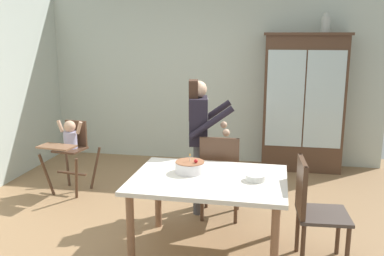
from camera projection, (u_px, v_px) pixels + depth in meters
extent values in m
plane|color=#93704C|center=(175.00, 229.00, 4.46)|extent=(6.24, 6.24, 0.00)
cube|color=beige|center=(210.00, 77.00, 6.69)|extent=(5.32, 0.06, 2.70)
cube|color=#4C3323|center=(303.00, 104.00, 6.26)|extent=(1.16, 0.42, 2.01)
cube|color=#4C3323|center=(307.00, 34.00, 6.04)|extent=(1.22, 0.48, 0.04)
cube|color=silver|center=(285.00, 99.00, 6.08)|extent=(0.53, 0.01, 1.40)
cube|color=silver|center=(324.00, 100.00, 5.99)|extent=(0.53, 0.01, 1.40)
cube|color=#4C3323|center=(303.00, 97.00, 6.24)|extent=(1.08, 0.36, 0.02)
cylinder|color=#B2B7B2|center=(326.00, 24.00, 5.97)|extent=(0.13, 0.13, 0.22)
cylinder|color=#B2B7B2|center=(326.00, 15.00, 5.94)|extent=(0.07, 0.07, 0.05)
cylinder|color=#4C3323|center=(47.00, 175.00, 5.34)|extent=(0.15, 0.13, 0.56)
cylinder|color=#4C3323|center=(76.00, 178.00, 5.20)|extent=(0.12, 0.15, 0.56)
cylinder|color=#4C3323|center=(67.00, 165.00, 5.74)|extent=(0.12, 0.15, 0.56)
cylinder|color=#4C3323|center=(95.00, 168.00, 5.61)|extent=(0.15, 0.13, 0.56)
cube|color=#4C3323|center=(72.00, 173.00, 5.48)|extent=(0.42, 0.10, 0.02)
cube|color=#4C3323|center=(70.00, 150.00, 5.41)|extent=(0.39, 0.39, 0.02)
cube|color=#4C3323|center=(76.00, 133.00, 5.51)|extent=(0.31, 0.07, 0.34)
cube|color=brown|center=(57.00, 147.00, 5.14)|extent=(0.47, 0.30, 0.02)
cylinder|color=#B2ADD1|center=(70.00, 140.00, 5.40)|extent=(0.17, 0.17, 0.22)
sphere|color=tan|center=(70.00, 126.00, 5.36)|extent=(0.15, 0.15, 0.15)
cylinder|color=tan|center=(60.00, 126.00, 5.41)|extent=(0.10, 0.06, 0.17)
cylinder|color=tan|center=(79.00, 128.00, 5.32)|extent=(0.10, 0.06, 0.17)
cylinder|color=#47474C|center=(198.00, 180.00, 4.77)|extent=(0.11, 0.11, 0.82)
cylinder|color=#47474C|center=(198.00, 175.00, 4.93)|extent=(0.11, 0.11, 0.82)
cube|color=black|center=(198.00, 120.00, 4.70)|extent=(0.26, 0.39, 0.52)
cube|color=white|center=(208.00, 120.00, 4.70)|extent=(0.02, 0.06, 0.49)
sphere|color=tan|center=(198.00, 89.00, 4.63)|extent=(0.19, 0.19, 0.19)
cube|color=#382319|center=(193.00, 100.00, 4.65)|extent=(0.13, 0.21, 0.44)
cylinder|color=black|center=(211.00, 123.00, 4.50)|extent=(0.50, 0.15, 0.37)
sphere|color=tan|center=(226.00, 133.00, 4.52)|extent=(0.08, 0.08, 0.08)
cylinder|color=black|center=(210.00, 115.00, 4.89)|extent=(0.50, 0.15, 0.37)
sphere|color=tan|center=(224.00, 125.00, 4.92)|extent=(0.08, 0.08, 0.08)
cube|color=silver|center=(209.00, 180.00, 3.86)|extent=(1.43, 1.07, 0.04)
cylinder|color=brown|center=(131.00, 232.00, 3.65)|extent=(0.07, 0.07, 0.70)
cylinder|color=brown|center=(275.00, 246.00, 3.41)|extent=(0.07, 0.07, 0.70)
cylinder|color=brown|center=(158.00, 195.00, 4.47)|extent=(0.07, 0.07, 0.70)
cylinder|color=brown|center=(276.00, 204.00, 4.23)|extent=(0.07, 0.07, 0.70)
cylinder|color=white|center=(190.00, 167.00, 3.98)|extent=(0.28, 0.28, 0.10)
cylinder|color=#935B3D|center=(190.00, 162.00, 3.97)|extent=(0.27, 0.27, 0.01)
cylinder|color=#F2E5CC|center=(190.00, 158.00, 3.97)|extent=(0.01, 0.01, 0.06)
cone|color=yellow|center=(190.00, 154.00, 3.96)|extent=(0.02, 0.02, 0.02)
sphere|color=red|center=(196.00, 161.00, 3.92)|extent=(0.04, 0.04, 0.04)
cylinder|color=silver|center=(255.00, 178.00, 3.77)|extent=(0.18, 0.18, 0.05)
cylinder|color=#4C3323|center=(238.00, 191.00, 4.92)|extent=(0.04, 0.04, 0.45)
cylinder|color=#4C3323|center=(206.00, 190.00, 4.97)|extent=(0.04, 0.04, 0.45)
cylinder|color=#4C3323|center=(236.00, 204.00, 4.56)|extent=(0.04, 0.04, 0.45)
cylinder|color=#4C3323|center=(202.00, 202.00, 4.62)|extent=(0.04, 0.04, 0.45)
cube|color=#473D38|center=(221.00, 176.00, 4.72)|extent=(0.45, 0.45, 0.03)
cube|color=#4C3323|center=(219.00, 160.00, 4.47)|extent=(0.42, 0.05, 0.48)
cylinder|color=#4C3323|center=(237.00, 161.00, 4.44)|extent=(0.03, 0.03, 0.48)
cylinder|color=#4C3323|center=(202.00, 159.00, 4.50)|extent=(0.03, 0.03, 0.48)
cylinder|color=#4C3323|center=(347.00, 251.00, 3.56)|extent=(0.04, 0.04, 0.45)
cylinder|color=#4C3323|center=(338.00, 231.00, 3.92)|extent=(0.04, 0.04, 0.45)
cylinder|color=#4C3323|center=(303.00, 249.00, 3.61)|extent=(0.04, 0.04, 0.45)
cylinder|color=#4C3323|center=(298.00, 229.00, 3.97)|extent=(0.04, 0.04, 0.45)
cube|color=#473D38|center=(323.00, 215.00, 3.71)|extent=(0.46, 0.46, 0.03)
cube|color=#4C3323|center=(301.00, 187.00, 3.68)|extent=(0.06, 0.42, 0.48)
cylinder|color=#4C3323|center=(304.00, 195.00, 3.50)|extent=(0.03, 0.03, 0.48)
cylinder|color=#4C3323|center=(299.00, 179.00, 3.86)|extent=(0.03, 0.03, 0.48)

